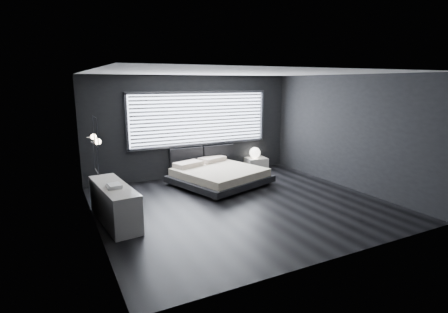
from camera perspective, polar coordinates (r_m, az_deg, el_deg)
name	(u,v)px	position (r m, az deg, el deg)	size (l,w,h in m)	color
room	(242,141)	(7.38, 3.00, 2.56)	(6.04, 6.00, 2.80)	black
window	(200,119)	(9.84, -3.87, 6.17)	(4.14, 0.09, 1.52)	white
headboard	(203,155)	(9.96, -3.49, 0.19)	(1.96, 0.16, 0.52)	black
sconce_near	(98,142)	(6.48, -19.92, 2.31)	(0.18, 0.11, 0.11)	silver
sconce_far	(93,137)	(7.07, -20.55, 3.02)	(0.18, 0.11, 0.11)	silver
wall_art_upper	(96,132)	(5.84, -20.23, 3.77)	(0.01, 0.48, 0.48)	#47474C
wall_art_lower	(96,158)	(6.17, -20.20, -0.26)	(0.01, 0.48, 0.48)	#47474C
bed	(219,175)	(9.10, -0.89, -2.98)	(2.63, 2.57, 0.55)	black
nightstand	(256,163)	(10.70, 5.23, -1.14)	(0.61, 0.51, 0.36)	white
orb_lamp	(255,153)	(10.60, 5.06, 0.63)	(0.33, 0.33, 0.33)	white
dresser	(114,203)	(6.99, -17.46, -7.33)	(0.69, 1.85, 0.73)	white
book_stack	(114,186)	(6.71, -17.51, -4.60)	(0.26, 0.35, 0.07)	white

